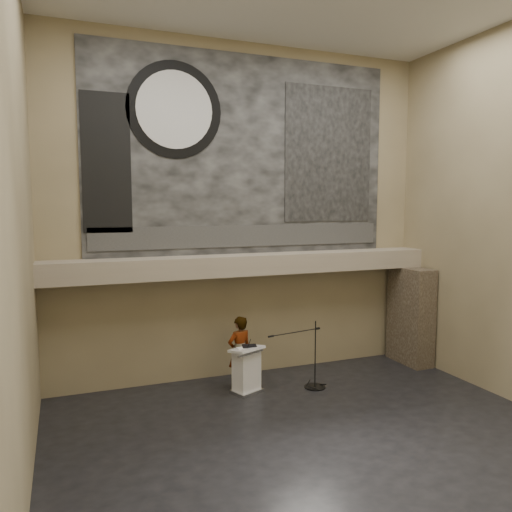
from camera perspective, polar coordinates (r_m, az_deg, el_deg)
name	(u,v)px	position (r m, az deg, el deg)	size (l,w,h in m)	color
floor	(316,438)	(10.24, 6.92, -19.91)	(10.00, 10.00, 0.00)	black
wall_back	(245,213)	(12.89, -1.29, 4.99)	(10.00, 0.02, 8.50)	#7E6F50
wall_front	(496,223)	(6.02, 25.72, 3.38)	(10.00, 0.02, 8.50)	#7E6F50
wall_left	(18,218)	(8.14, -25.55, 3.89)	(0.02, 8.00, 8.50)	#7E6F50
soffit	(250,264)	(12.60, -0.66, -0.96)	(10.00, 0.80, 0.50)	gray
sprinkler_left	(189,279)	(12.12, -7.68, -2.62)	(0.04, 0.04, 0.06)	#B2893D
sprinkler_right	(318,272)	(13.37, 7.07, -1.81)	(0.04, 0.04, 0.06)	#B2893D
banner	(245,155)	(12.92, -1.26, 11.43)	(8.00, 0.05, 5.00)	black
banner_text_strip	(246,236)	(12.84, -1.18, 2.31)	(7.76, 0.02, 0.55)	#303030
banner_clock_rim	(175,110)	(12.52, -9.29, 16.16)	(2.30, 2.30, 0.02)	black
banner_clock_face	(175,110)	(12.50, -9.27, 16.17)	(1.84, 1.84, 0.02)	silver
banner_building_print	(329,155)	(13.89, 8.33, 11.40)	(2.60, 0.02, 3.60)	black
banner_brick_print	(106,163)	(12.12, -16.73, 10.13)	(1.10, 0.02, 3.20)	black
stone_pier	(411,315)	(14.77, 17.24, -6.50)	(0.60, 1.40, 2.70)	#3D3225
lectern	(247,370)	(12.10, -1.09, -12.90)	(0.90, 0.78, 1.14)	silver
binder	(249,346)	(11.99, -0.75, -10.26)	(0.34, 0.27, 0.04)	black
papers	(243,349)	(11.85, -1.45, -10.54)	(0.23, 0.32, 0.01)	white
speaker_person	(240,352)	(12.34, -1.90, -10.91)	(0.64, 0.42, 1.77)	beige
mic_stand	(313,378)	(12.57, 6.56, -13.64)	(1.61, 0.53, 1.66)	black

